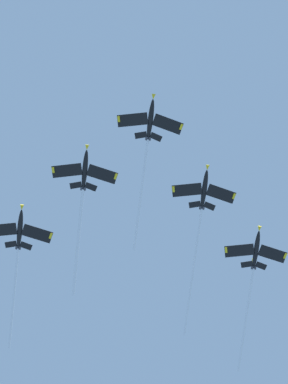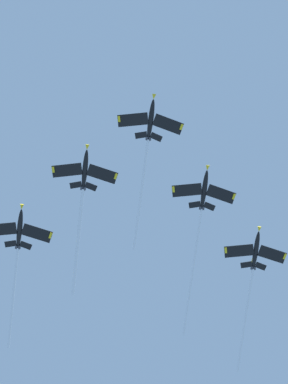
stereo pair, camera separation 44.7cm
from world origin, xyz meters
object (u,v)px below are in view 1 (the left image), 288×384
(jet_right_outer, at_px, (18,250))
(jet_lead, at_px, (147,145))
(jet_left_outer, at_px, (253,274))
(jet_left_wing, at_px, (200,217))
(jet_right_wing, at_px, (82,201))

(jet_right_outer, bearing_deg, jet_lead, 101.45)
(jet_lead, bearing_deg, jet_left_outer, -173.80)
(jet_left_wing, height_order, jet_right_wing, jet_right_wing)
(jet_right_wing, bearing_deg, jet_lead, 99.66)
(jet_lead, xyz_separation_m, jet_left_outer, (-50.08, -5.44, -14.28))
(jet_lead, relative_size, jet_left_outer, 1.00)
(jet_left_wing, xyz_separation_m, jet_left_outer, (-23.91, -1.32, -6.70))
(jet_right_wing, distance_m, jet_right_outer, 24.64)
(jet_right_wing, xyz_separation_m, jet_right_outer, (5.44, -22.93, -7.20))
(jet_left_wing, bearing_deg, jet_right_outer, -50.47)
(jet_right_wing, relative_size, jet_right_outer, 1.03)
(jet_lead, distance_m, jet_right_outer, 50.57)
(jet_right_wing, bearing_deg, jet_left_outer, 160.58)
(jet_left_wing, relative_size, jet_left_outer, 1.13)
(jet_left_wing, height_order, jet_left_outer, jet_left_wing)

